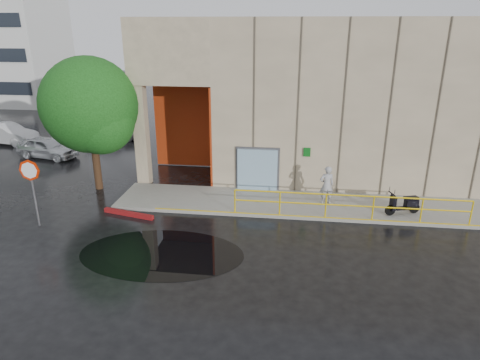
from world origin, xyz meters
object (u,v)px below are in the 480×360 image
Objects in this scene: scooter at (404,199)px; car_c at (114,129)px; car_a at (47,147)px; stop_sign at (31,179)px; car_b at (7,134)px; person at (327,185)px; red_curb at (129,214)px; tree_near at (92,109)px.

scooter is 0.37× the size of car_c.
scooter is 20.45m from car_a.
car_a is (-4.73, 8.86, -1.38)m from stop_sign.
car_b reaches higher than scooter.
red_curb is (-8.39, -2.08, -0.93)m from person.
stop_sign reaches higher than car_c.
scooter is at bearing -100.85° from car_b.
tree_near is (-14.04, 1.52, 3.13)m from scooter.
stop_sign reaches higher than red_curb.
tree_near reaches higher than scooter.
stop_sign is at bearing -168.51° from car_c.
tree_near is at bearing 102.91° from stop_sign.
car_c is at bearing 128.25° from scooter.
tree_near is at bearing -159.94° from car_c.
stop_sign is (-11.63, -3.50, 1.01)m from person.
car_a is (-19.52, 6.12, -0.20)m from scooter.
car_b is (-12.42, 10.11, 0.60)m from red_curb.
car_c is at bearing 115.14° from red_curb.
tree_near is at bearing -118.49° from car_a.
car_a is 0.86× the size of car_c.
tree_near reaches higher than car_c.
car_a reaches higher than car_c.
red_curb is at bearing -154.04° from car_c.
red_curb is at bearing -121.50° from car_a.
person is 0.27× the size of tree_near.
car_b is at bearing 140.86° from red_curb.
scooter is at bearing -95.85° from car_a.
person is at bearing -96.60° from car_a.
red_curb is at bearing -119.87° from car_b.
red_curb is 10.92m from car_a.
car_b is (-9.18, 11.52, -1.33)m from stop_sign.
car_c is at bearing -49.01° from person.
scooter is 25.53m from car_b.
car_c reaches higher than red_curb.
red_curb is at bearing 46.42° from stop_sign.
person is at bearing -101.81° from car_b.
scooter reaches higher than red_curb.
car_c is at bearing -11.33° from car_a.
red_curb is 0.38× the size of tree_near.
car_b is (-23.97, 8.78, -0.15)m from scooter.
car_b reaches higher than car_a.
car_a is 0.90× the size of car_b.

